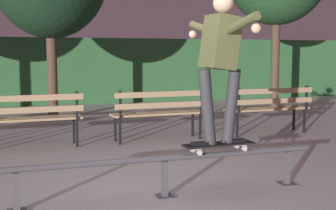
# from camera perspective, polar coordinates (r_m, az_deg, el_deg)

# --- Properties ---
(ground_plane) EXTENTS (90.00, 90.00, 0.00)m
(ground_plane) POSITION_cam_1_polar(r_m,az_deg,el_deg) (4.85, -0.88, -11.02)
(ground_plane) COLOR #ADAAA8
(hedge_backdrop) EXTENTS (24.00, 1.20, 1.91)m
(hedge_backdrop) POSITION_cam_1_polar(r_m,az_deg,el_deg) (13.88, -12.56, 4.23)
(hedge_backdrop) COLOR #2D5B33
(hedge_backdrop) RESTS_ON ground
(grind_rail) EXTENTS (3.38, 0.18, 0.43)m
(grind_rail) POSITION_cam_1_polar(r_m,az_deg,el_deg) (4.65, -0.42, -7.64)
(grind_rail) COLOR #47474C
(grind_rail) RESTS_ON ground
(skateboard) EXTENTS (0.79, 0.25, 0.09)m
(skateboard) POSITION_cam_1_polar(r_m,az_deg,el_deg) (4.82, 6.39, -4.97)
(skateboard) COLOR black
(skateboard) RESTS_ON grind_rail
(skateboarder) EXTENTS (0.63, 1.41, 1.56)m
(skateboarder) POSITION_cam_1_polar(r_m,az_deg,el_deg) (4.73, 6.56, 6.23)
(skateboarder) COLOR black
(skateboarder) RESTS_ON skateboard
(park_bench_left_center) EXTENTS (1.62, 0.48, 0.88)m
(park_bench_left_center) POSITION_cam_1_polar(r_m,az_deg,el_deg) (7.23, -16.99, -1.14)
(park_bench_left_center) COLOR black
(park_bench_left_center) RESTS_ON ground
(park_bench_right_center) EXTENTS (1.62, 0.48, 0.88)m
(park_bench_right_center) POSITION_cam_1_polar(r_m,az_deg,el_deg) (7.56, -1.03, -0.54)
(park_bench_right_center) COLOR black
(park_bench_right_center) RESTS_ON ground
(park_bench_rightmost) EXTENTS (1.62, 0.48, 0.88)m
(park_bench_rightmost) POSITION_cam_1_polar(r_m,az_deg,el_deg) (8.41, 12.64, 0.01)
(park_bench_rightmost) COLOR black
(park_bench_rightmost) RESTS_ON ground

